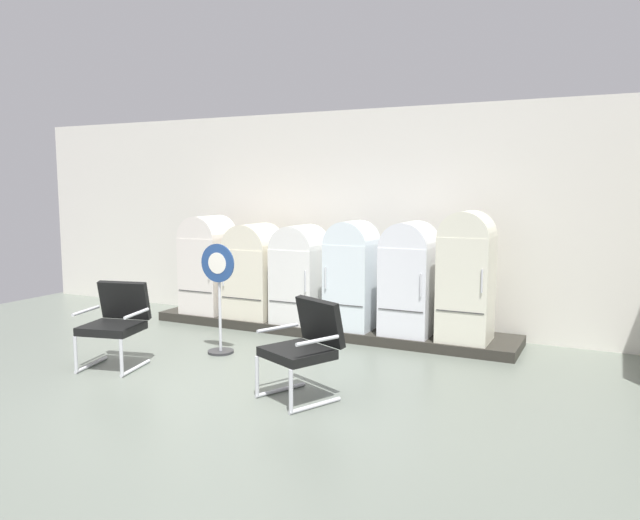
# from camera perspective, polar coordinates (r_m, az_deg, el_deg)

# --- Properties ---
(ground) EXTENTS (12.00, 10.00, 0.05)m
(ground) POSITION_cam_1_polar(r_m,az_deg,el_deg) (6.20, -11.73, -12.75)
(ground) COLOR slate
(back_wall) EXTENTS (11.76, 0.12, 3.13)m
(back_wall) POSITION_cam_1_polar(r_m,az_deg,el_deg) (9.02, 2.40, 3.96)
(back_wall) COLOR silver
(back_wall) RESTS_ON ground
(display_plinth) EXTENTS (5.27, 0.95, 0.13)m
(display_plinth) POSITION_cam_1_polar(r_m,az_deg,el_deg) (8.66, 0.65, -6.30)
(display_plinth) COLOR #2D2B25
(display_plinth) RESTS_ON ground
(refrigerator_0) EXTENTS (0.65, 0.70, 1.47)m
(refrigerator_0) POSITION_cam_1_polar(r_m,az_deg,el_deg) (9.42, -10.43, -0.12)
(refrigerator_0) COLOR silver
(refrigerator_0) RESTS_ON display_plinth
(refrigerator_1) EXTENTS (0.71, 0.73, 1.37)m
(refrigerator_1) POSITION_cam_1_polar(r_m,az_deg,el_deg) (8.99, -6.18, -0.79)
(refrigerator_1) COLOR silver
(refrigerator_1) RESTS_ON display_plinth
(refrigerator_2) EXTENTS (0.65, 0.71, 1.37)m
(refrigerator_2) POSITION_cam_1_polar(r_m,az_deg,el_deg) (8.60, -1.89, -1.06)
(refrigerator_2) COLOR white
(refrigerator_2) RESTS_ON display_plinth
(refrigerator_3) EXTENTS (0.61, 0.62, 1.46)m
(refrigerator_3) POSITION_cam_1_polar(r_m,az_deg,el_deg) (8.20, 3.00, -1.10)
(refrigerator_3) COLOR white
(refrigerator_3) RESTS_ON display_plinth
(refrigerator_4) EXTENTS (0.64, 0.71, 1.46)m
(refrigerator_4) POSITION_cam_1_polar(r_m,az_deg,el_deg) (7.97, 8.37, -1.38)
(refrigerator_4) COLOR white
(refrigerator_4) RESTS_ON display_plinth
(refrigerator_5) EXTENTS (0.62, 0.62, 1.62)m
(refrigerator_5) POSITION_cam_1_polar(r_m,az_deg,el_deg) (7.73, 13.54, -1.12)
(refrigerator_5) COLOR silver
(refrigerator_5) RESTS_ON display_plinth
(armchair_left) EXTENTS (0.76, 0.77, 0.96)m
(armchair_left) POSITION_cam_1_polar(r_m,az_deg,el_deg) (7.32, -18.55, -5.31)
(armchair_left) COLOR silver
(armchair_left) RESTS_ON ground
(armchair_right) EXTENTS (0.83, 0.85, 0.96)m
(armchair_right) POSITION_cam_1_polar(r_m,az_deg,el_deg) (5.93, -1.43, -7.80)
(armchair_right) COLOR silver
(armchair_right) RESTS_ON ground
(sign_stand) EXTENTS (0.47, 0.32, 1.36)m
(sign_stand) POSITION_cam_1_polar(r_m,az_deg,el_deg) (7.54, -9.43, -3.71)
(sign_stand) COLOR #2D2D30
(sign_stand) RESTS_ON ground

